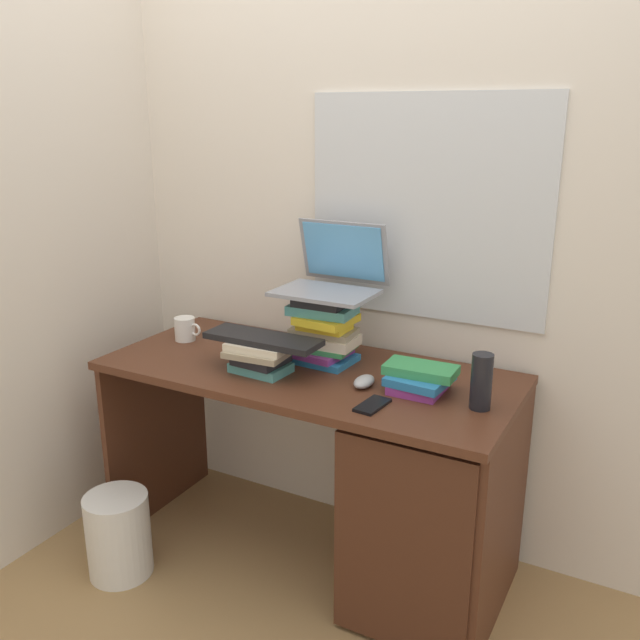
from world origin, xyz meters
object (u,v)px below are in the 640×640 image
at_px(desk, 401,486).
at_px(mug, 185,329).
at_px(book_stack_tall, 324,329).
at_px(wastebasket, 119,535).
at_px(book_stack_keyboard_riser, 261,356).
at_px(keyboard, 263,339).
at_px(water_bottle, 481,382).
at_px(laptop, 333,275).
at_px(book_stack_side, 420,378).
at_px(computer_mouse, 364,382).
at_px(cell_phone, 372,405).

xyz_separation_m(desk, mug, (-0.97, 0.07, 0.40)).
distance_m(book_stack_tall, wastebasket, 1.08).
xyz_separation_m(book_stack_tall, mug, (-0.61, -0.05, -0.08)).
bearing_deg(mug, desk, -4.11).
relative_size(book_stack_keyboard_riser, keyboard, 0.54).
bearing_deg(book_stack_tall, water_bottle, -12.61).
height_order(book_stack_keyboard_riser, laptop, laptop).
height_order(desk, book_stack_side, book_stack_side).
relative_size(book_stack_side, computer_mouse, 2.28).
relative_size(keyboard, computer_mouse, 4.04).
height_order(computer_mouse, mug, mug).
xyz_separation_m(book_stack_tall, book_stack_side, (0.41, -0.10, -0.08)).
height_order(desk, wastebasket, desk).
bearing_deg(wastebasket, mug, 92.88).
bearing_deg(water_bottle, book_stack_keyboard_riser, -175.31).
bearing_deg(mug, keyboard, -17.06).
relative_size(laptop, computer_mouse, 3.39).
height_order(keyboard, water_bottle, water_bottle).
distance_m(laptop, water_bottle, 0.69).
bearing_deg(computer_mouse, mug, 173.28).
height_order(book_stack_keyboard_riser, cell_phone, book_stack_keyboard_riser).
bearing_deg(book_stack_side, computer_mouse, -161.99).
relative_size(book_stack_side, keyboard, 0.56).
bearing_deg(computer_mouse, book_stack_keyboard_riser, -172.46).
bearing_deg(computer_mouse, book_stack_side, 18.01).
xyz_separation_m(desk, water_bottle, (0.26, -0.02, 0.44)).
height_order(laptop, computer_mouse, laptop).
bearing_deg(laptop, desk, -27.34).
distance_m(water_bottle, cell_phone, 0.34).
distance_m(keyboard, water_bottle, 0.76).
relative_size(desk, computer_mouse, 14.32).
bearing_deg(book_stack_side, wastebasket, -156.43).
xyz_separation_m(laptop, mug, (-0.60, -0.12, -0.26)).
bearing_deg(book_stack_side, book_stack_keyboard_riser, -169.06).
relative_size(keyboard, wastebasket, 1.32).
bearing_deg(mug, book_stack_side, -2.37).
height_order(computer_mouse, water_bottle, water_bottle).
bearing_deg(mug, book_stack_tall, 5.03).
bearing_deg(water_bottle, desk, 176.42).
height_order(book_stack_tall, computer_mouse, book_stack_tall).
bearing_deg(book_stack_tall, keyboard, -125.12).
relative_size(book_stack_keyboard_riser, computer_mouse, 2.17).
xyz_separation_m(water_bottle, cell_phone, (-0.30, -0.15, -0.08)).
bearing_deg(laptop, wastebasket, -134.42).
bearing_deg(keyboard, book_stack_keyboard_riser, -146.36).
bearing_deg(book_stack_tall, laptop, 90.61).
bearing_deg(book_stack_side, book_stack_tall, 166.85).
bearing_deg(desk, wastebasket, -156.93).
height_order(book_stack_tall, water_bottle, book_stack_tall).
bearing_deg(mug, water_bottle, -4.00).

